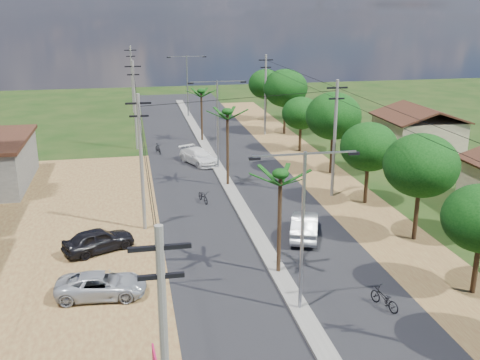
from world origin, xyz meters
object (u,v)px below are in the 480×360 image
(car_white_far, at_px, (199,157))
(moto_rider_east, at_px, (384,299))
(car_parked_dark, at_px, (98,241))
(car_silver_mid, at_px, (305,226))
(car_parked_silver, at_px, (101,286))

(car_white_far, relative_size, moto_rider_east, 2.54)
(car_parked_dark, bearing_deg, car_silver_mid, -116.20)
(car_parked_silver, bearing_deg, car_silver_mid, -61.71)
(car_white_far, xyz_separation_m, car_parked_silver, (-7.97, -23.83, -0.07))
(car_parked_dark, bearing_deg, car_parked_silver, 158.76)
(car_white_far, bearing_deg, car_silver_mid, -99.41)
(car_white_far, bearing_deg, car_parked_dark, -137.69)
(car_parked_silver, bearing_deg, moto_rider_east, -100.87)
(moto_rider_east, bearing_deg, car_parked_silver, -34.35)
(car_parked_silver, height_order, car_parked_dark, car_parked_dark)
(car_white_far, distance_m, car_parked_dark, 19.99)
(car_parked_dark, relative_size, moto_rider_east, 2.24)
(car_silver_mid, height_order, moto_rider_east, car_silver_mid)
(car_silver_mid, bearing_deg, car_white_far, -56.47)
(car_white_far, distance_m, moto_rider_east, 28.24)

